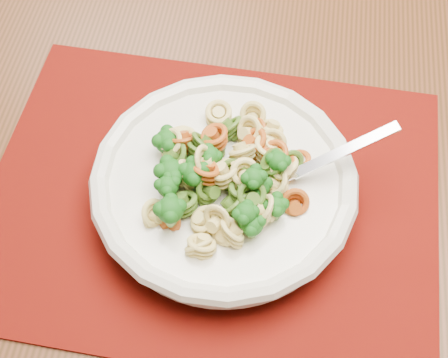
{
  "coord_description": "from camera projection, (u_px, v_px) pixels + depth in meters",
  "views": [
    {
      "loc": [
        -0.04,
        -0.76,
        1.28
      ],
      "look_at": [
        -0.03,
        -0.43,
        0.76
      ],
      "focal_mm": 50.0,
      "sensor_mm": 36.0,
      "label": 1
    }
  ],
  "objects": [
    {
      "name": "pasta_bowl",
      "position": [
        224.0,
        184.0,
        0.63
      ],
      "size": [
        0.27,
        0.27,
        0.05
      ],
      "color": "silver",
      "rests_on": "placemat"
    },
    {
      "name": "dining_table",
      "position": [
        231.0,
        210.0,
        0.76
      ],
      "size": [
        1.49,
        1.09,
        0.72
      ],
      "rotation": [
        0.0,
        0.0,
        -0.17
      ],
      "color": "#5B2E19",
      "rests_on": "ground"
    },
    {
      "name": "fork",
      "position": [
        270.0,
        185.0,
        0.61
      ],
      "size": [
        0.18,
        0.07,
        0.08
      ],
      "primitive_type": null,
      "rotation": [
        0.0,
        -0.35,
        0.28
      ],
      "color": "silver",
      "rests_on": "pasta_bowl"
    },
    {
      "name": "placemat",
      "position": [
        211.0,
        198.0,
        0.65
      ],
      "size": [
        0.53,
        0.45,
        0.0
      ],
      "primitive_type": "cube",
      "rotation": [
        0.0,
        0.0,
        -0.2
      ],
      "color": "#5E1004",
      "rests_on": "dining_table"
    },
    {
      "name": "pasta_broccoli_heap",
      "position": [
        224.0,
        176.0,
        0.61
      ],
      "size": [
        0.23,
        0.23,
        0.06
      ],
      "primitive_type": null,
      "color": "#EDCB75",
      "rests_on": "pasta_bowl"
    }
  ]
}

